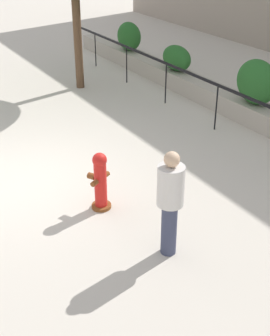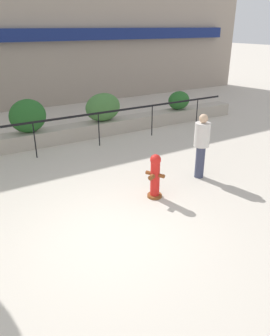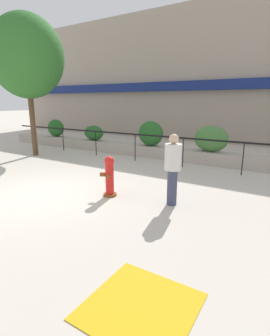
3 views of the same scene
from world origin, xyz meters
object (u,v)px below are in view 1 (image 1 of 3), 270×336
at_px(pedestrian, 170,198).
at_px(hedge_bush_1, 177,58).
at_px(hedge_bush_2, 257,82).
at_px(fire_hydrant, 100,181).
at_px(hedge_bush_0, 129,36).

bearing_deg(pedestrian, hedge_bush_1, 143.88).
distance_m(hedge_bush_1, hedge_bush_2, 3.34).
height_order(hedge_bush_1, pedestrian, pedestrian).
relative_size(hedge_bush_1, fire_hydrant, 1.07).
bearing_deg(hedge_bush_0, hedge_bush_2, 0.00).
bearing_deg(hedge_bush_2, hedge_bush_0, 180.00).
bearing_deg(hedge_bush_1, hedge_bush_2, 0.00).
bearing_deg(hedge_bush_1, fire_hydrant, -46.15).
distance_m(hedge_bush_2, pedestrian, 5.75).
height_order(hedge_bush_0, fire_hydrant, hedge_bush_0).
relative_size(hedge_bush_0, pedestrian, 0.62).
bearing_deg(hedge_bush_1, hedge_bush_0, 180.00).
relative_size(hedge_bush_1, hedge_bush_2, 0.96).
bearing_deg(hedge_bush_0, hedge_bush_1, 0.00).
xyz_separation_m(fire_hydrant, pedestrian, (1.66, 0.31, 0.44)).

